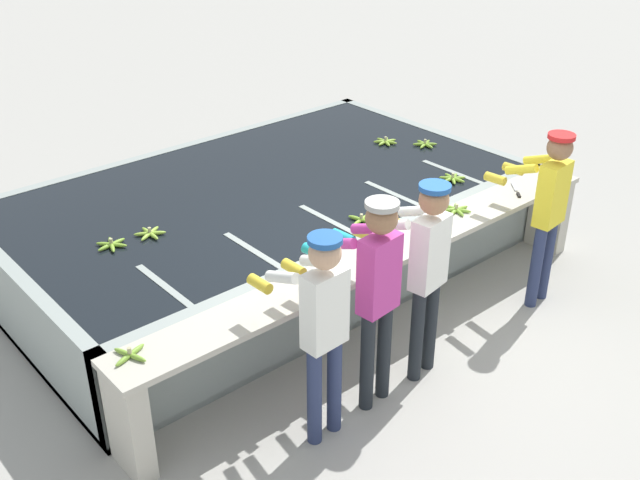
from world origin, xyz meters
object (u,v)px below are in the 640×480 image
object	(u,v)px
banana_bunch_floating_1	(150,233)
banana_bunch_ledge_1	(456,210)
banana_bunch_floating_2	(386,142)
banana_bunch_floating_3	(361,220)
knife_1	(517,192)
worker_0	(321,319)
banana_bunch_floating_0	(112,244)
banana_bunch_floating_5	(425,144)
banana_bunch_ledge_0	(130,355)
worker_1	(375,284)
worker_3	(548,203)
worker_2	(425,262)
knife_0	(339,264)
banana_bunch_floating_4	(453,178)

from	to	relation	value
banana_bunch_floating_1	banana_bunch_ledge_1	size ratio (longest dim) A/B	1.00
banana_bunch_floating_2	banana_bunch_floating_3	distance (m)	2.03
banana_bunch_floating_2	knife_1	world-z (taller)	banana_bunch_floating_2
banana_bunch_floating_3	banana_bunch_ledge_1	distance (m)	0.92
worker_0	banana_bunch_floating_0	world-z (taller)	worker_0
banana_bunch_floating_3	knife_1	distance (m)	1.69
banana_bunch_floating_0	banana_bunch_floating_3	bearing A→B (deg)	-28.55
banana_bunch_floating_2	banana_bunch_floating_5	world-z (taller)	same
banana_bunch_ledge_0	banana_bunch_ledge_1	size ratio (longest dim) A/B	0.98
banana_bunch_floating_2	banana_bunch_floating_3	world-z (taller)	same
banana_bunch_floating_3	banana_bunch_floating_2	bearing A→B (deg)	38.46
banana_bunch_floating_5	worker_1	bearing A→B (deg)	-144.17
banana_bunch_ledge_0	banana_bunch_floating_3	bearing A→B (deg)	9.90
worker_3	banana_bunch_ledge_0	world-z (taller)	worker_3
banana_bunch_floating_1	knife_1	size ratio (longest dim) A/B	1.01
banana_bunch_floating_0	worker_2	bearing A→B (deg)	-53.71
banana_bunch_floating_2	banana_bunch_floating_5	xyz separation A→B (m)	(0.28, -0.35, 0.00)
knife_0	knife_1	xyz separation A→B (m)	(2.29, -0.10, 0.00)
worker_3	banana_bunch_floating_4	distance (m)	1.16
banana_bunch_ledge_1	knife_1	distance (m)	0.79
worker_1	banana_bunch_floating_5	size ratio (longest dim) A/B	6.20
worker_0	banana_bunch_floating_2	xyz separation A→B (m)	(3.05, 2.39, -0.14)
worker_0	knife_0	xyz separation A→B (m)	(0.77, 0.66, -0.15)
worker_0	banana_bunch_floating_3	bearing A→B (deg)	37.62
worker_0	banana_bunch_ledge_0	size ratio (longest dim) A/B	6.10
banana_bunch_ledge_0	knife_1	size ratio (longest dim) A/B	0.99
banana_bunch_ledge_0	knife_1	world-z (taller)	banana_bunch_ledge_0
banana_bunch_floating_5	worker_2	bearing A→B (deg)	-138.08
banana_bunch_floating_4	banana_bunch_floating_5	world-z (taller)	same
banana_bunch_floating_2	banana_bunch_ledge_0	bearing A→B (deg)	-157.67
knife_1	banana_bunch_ledge_0	bearing A→B (deg)	178.54
banana_bunch_floating_2	knife_0	xyz separation A→B (m)	(-2.28, -1.73, -0.01)
worker_1	knife_0	size ratio (longest dim) A/B	6.15
banana_bunch_floating_2	banana_bunch_floating_4	size ratio (longest dim) A/B	1.00
worker_3	banana_bunch_ledge_0	size ratio (longest dim) A/B	6.19
banana_bunch_ledge_1	knife_1	world-z (taller)	banana_bunch_ledge_1
worker_3	banana_bunch_floating_1	xyz separation A→B (m)	(-2.89, 2.11, -0.16)
banana_bunch_floating_4	knife_0	xyz separation A→B (m)	(-2.05, -0.53, -0.01)
worker_2	knife_0	bearing A→B (deg)	117.23
banana_bunch_floating_0	banana_bunch_floating_3	xyz separation A→B (m)	(1.95, -1.06, 0.00)
banana_bunch_floating_4	banana_bunch_floating_1	bearing A→B (deg)	162.01
banana_bunch_floating_5	knife_0	world-z (taller)	banana_bunch_floating_5
banana_bunch_floating_1	knife_0	xyz separation A→B (m)	(0.90, -1.49, -0.01)
banana_bunch_floating_0	banana_bunch_ledge_0	size ratio (longest dim) A/B	1.02
worker_0	banana_bunch_floating_5	world-z (taller)	worker_0
worker_1	worker_3	size ratio (longest dim) A/B	1.03
banana_bunch_floating_5	knife_1	xyz separation A→B (m)	(-0.28, -1.47, -0.01)
banana_bunch_floating_4	banana_bunch_ledge_0	bearing A→B (deg)	-172.51
worker_0	knife_1	world-z (taller)	worker_0
worker_3	banana_bunch_floating_3	size ratio (longest dim) A/B	6.10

